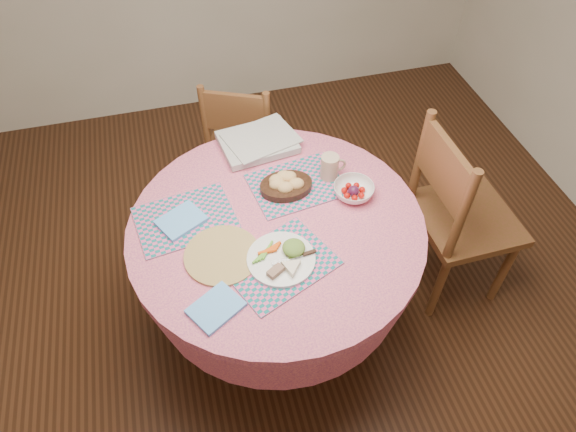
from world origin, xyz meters
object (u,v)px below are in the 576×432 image
(chair_back, at_px, (244,140))
(latte_mug, at_px, (330,167))
(dinner_plate, at_px, (283,258))
(fruit_bowl, at_px, (354,191))
(wicker_trivet, at_px, (222,255))
(chair_right, at_px, (457,214))
(bread_bowl, at_px, (286,184))
(dining_table, at_px, (277,252))

(chair_back, xyz_separation_m, latte_mug, (0.27, -0.70, 0.35))
(dinner_plate, xyz_separation_m, fruit_bowl, (0.38, 0.27, 0.01))
(dinner_plate, bearing_deg, wicker_trivet, 158.27)
(dinner_plate, bearing_deg, chair_right, 13.48)
(dinner_plate, bearing_deg, chair_back, 87.19)
(chair_back, distance_m, wicker_trivet, 1.10)
(wicker_trivet, xyz_separation_m, bread_bowl, (0.33, 0.29, 0.03))
(wicker_trivet, relative_size, bread_bowl, 1.30)
(chair_back, bearing_deg, fruit_bowl, 136.25)
(latte_mug, relative_size, fruit_bowl, 0.57)
(chair_right, bearing_deg, wicker_trivet, 95.66)
(dining_table, distance_m, wicker_trivet, 0.34)
(chair_right, relative_size, latte_mug, 8.73)
(bread_bowl, bearing_deg, chair_back, 94.32)
(fruit_bowl, bearing_deg, chair_back, 111.54)
(dining_table, xyz_separation_m, dinner_plate, (-0.02, -0.20, 0.22))
(chair_back, height_order, dinner_plate, chair_back)
(dinner_plate, height_order, fruit_bowl, dinner_plate)
(bread_bowl, bearing_deg, chair_right, -11.26)
(chair_right, bearing_deg, bread_bowl, 77.90)
(chair_right, relative_size, bread_bowl, 4.44)
(dinner_plate, xyz_separation_m, bread_bowl, (0.11, 0.38, 0.02))
(chair_right, distance_m, chair_back, 1.24)
(chair_back, bearing_deg, latte_mug, 135.46)
(chair_right, bearing_deg, latte_mug, 71.78)
(dining_table, relative_size, wicker_trivet, 4.13)
(bread_bowl, bearing_deg, wicker_trivet, -139.01)
(dining_table, xyz_separation_m, bread_bowl, (0.09, 0.18, 0.23))
(fruit_bowl, bearing_deg, dining_table, -168.97)
(latte_mug, bearing_deg, bread_bowl, -173.06)
(chair_back, distance_m, dinner_plate, 1.15)
(dining_table, distance_m, latte_mug, 0.44)
(chair_right, bearing_deg, chair_back, 43.23)
(dining_table, height_order, latte_mug, latte_mug)
(wicker_trivet, distance_m, latte_mug, 0.63)
(bread_bowl, height_order, latte_mug, latte_mug)
(dining_table, xyz_separation_m, chair_right, (0.89, 0.02, -0.02))
(chair_back, xyz_separation_m, dinner_plate, (-0.05, -1.11, 0.31))
(bread_bowl, xyz_separation_m, latte_mug, (0.21, 0.03, 0.03))
(chair_right, height_order, wicker_trivet, chair_right)
(chair_back, distance_m, bread_bowl, 0.80)
(dining_table, bearing_deg, fruit_bowl, 11.03)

